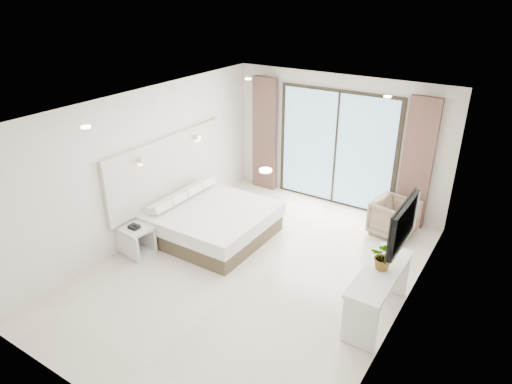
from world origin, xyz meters
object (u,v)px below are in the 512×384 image
(armchair, at_px, (394,216))
(nightstand, at_px, (136,240))
(bed, at_px, (211,221))
(console_desk, at_px, (379,284))

(armchair, bearing_deg, nightstand, 139.24)
(bed, distance_m, console_desk, 3.39)
(bed, xyz_separation_m, console_desk, (3.34, -0.55, 0.26))
(nightstand, relative_size, armchair, 0.79)
(nightstand, distance_m, console_desk, 4.12)
(bed, xyz_separation_m, nightstand, (-0.72, -1.18, -0.04))
(bed, relative_size, armchair, 2.70)
(nightstand, xyz_separation_m, console_desk, (4.06, 0.63, 0.30))
(nightstand, xyz_separation_m, armchair, (3.53, 3.04, 0.12))
(bed, height_order, armchair, armchair)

